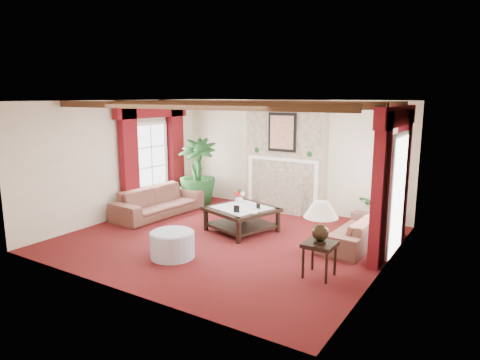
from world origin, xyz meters
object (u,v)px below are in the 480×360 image
Objects in this scene: ottoman at (172,245)px; sofa_left at (158,197)px; potted_palm at (198,186)px; side_table at (319,260)px; coffee_table at (242,219)px; sofa_right at (355,225)px.

sofa_left is at bearing 137.64° from ottoman.
ottoman is (1.92, -3.21, -0.25)m from potted_palm.
side_table reaches higher than ottoman.
potted_palm is 1.59× the size of coffee_table.
side_table is 2.56m from ottoman.
sofa_left is at bearing 164.20° from side_table.
side_table is 0.72× the size of ottoman.
sofa_right is (4.58, 0.48, -0.05)m from sofa_left.
side_table is (-0.02, -1.77, -0.11)m from sofa_right.
sofa_left is 1.34m from potted_palm.
potted_palm is 3.75m from ottoman.
potted_palm reaches higher than ottoman.
ottoman is at bearing -128.37° from sofa_left.
coffee_table reaches higher than ottoman.
coffee_table is 2.60m from side_table.
side_table is (4.56, -1.29, -0.16)m from sofa_left.
sofa_right reaches higher than side_table.
sofa_right is at bearing 43.24° from ottoman.
coffee_table is at bearing -85.46° from sofa_left.
sofa_right is at bearing 29.14° from coffee_table.
sofa_left reaches higher than ottoman.
ottoman is at bearing -59.12° from potted_palm.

